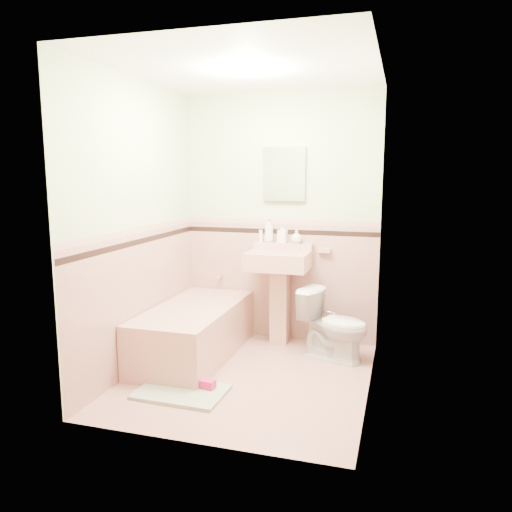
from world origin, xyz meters
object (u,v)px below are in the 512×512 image
(soap_bottle_left, at_px, (269,230))
(shoe, at_px, (205,384))
(soap_bottle_right, at_px, (297,236))
(bucket, at_px, (328,337))
(soap_bottle_mid, at_px, (282,233))
(medicine_cabinet, at_px, (284,174))
(toilet, at_px, (334,325))
(bathtub, at_px, (194,333))
(sink, at_px, (278,299))

(soap_bottle_left, relative_size, shoe, 1.44)
(soap_bottle_right, relative_size, bucket, 0.53)
(soap_bottle_left, bearing_deg, shoe, -95.97)
(soap_bottle_left, relative_size, soap_bottle_mid, 1.27)
(medicine_cabinet, relative_size, soap_bottle_mid, 2.79)
(soap_bottle_right, xyz_separation_m, toilet, (0.45, -0.40, -0.76))
(bathtub, distance_m, soap_bottle_mid, 1.32)
(bathtub, xyz_separation_m, sink, (0.68, 0.53, 0.25))
(bathtub, height_order, sink, sink)
(bathtub, height_order, soap_bottle_right, soap_bottle_right)
(soap_bottle_left, xyz_separation_m, soap_bottle_mid, (0.14, 0.00, -0.03))
(bucket, xyz_separation_m, shoe, (-0.80, -1.20, -0.07))
(medicine_cabinet, bearing_deg, soap_bottle_mid, -100.45)
(sink, xyz_separation_m, soap_bottle_left, (-0.15, 0.18, 0.66))
(toilet, distance_m, bucket, 0.29)
(sink, distance_m, soap_bottle_right, 0.65)
(medicine_cabinet, xyz_separation_m, toilet, (0.59, -0.43, -1.38))
(toilet, xyz_separation_m, bucket, (-0.08, 0.20, -0.19))
(toilet, bearing_deg, medicine_cabinet, 71.64)
(bathtub, bearing_deg, soap_bottle_right, 40.91)
(soap_bottle_mid, height_order, bucket, soap_bottle_mid)
(soap_bottle_left, bearing_deg, toilet, -28.49)
(sink, xyz_separation_m, shoe, (-0.29, -1.22, -0.41))
(bathtub, xyz_separation_m, toilet, (1.27, 0.31, 0.10))
(soap_bottle_left, distance_m, bucket, 1.21)
(bathtub, xyz_separation_m, bucket, (1.18, 0.51, -0.10))
(soap_bottle_left, xyz_separation_m, soap_bottle_right, (0.29, 0.00, -0.05))
(toilet, bearing_deg, shoe, 156.35)
(shoe, bearing_deg, toilet, 57.29)
(sink, xyz_separation_m, toilet, (0.59, -0.22, -0.15))
(soap_bottle_left, xyz_separation_m, bucket, (0.65, -0.20, -1.01))
(soap_bottle_mid, relative_size, soap_bottle_right, 1.39)
(sink, relative_size, soap_bottle_left, 3.94)
(soap_bottle_left, bearing_deg, bathtub, -126.97)
(soap_bottle_left, bearing_deg, sink, -51.03)
(soap_bottle_right, bearing_deg, shoe, -107.13)
(soap_bottle_right, relative_size, toilet, 0.21)
(bathtub, bearing_deg, bucket, 23.30)
(shoe, bearing_deg, soap_bottle_right, 81.50)
(bathtub, relative_size, soap_bottle_right, 10.96)
(shoe, bearing_deg, bucket, 65.07)
(soap_bottle_mid, distance_m, bucket, 1.12)
(bucket, bearing_deg, bathtub, -156.70)
(soap_bottle_left, distance_m, shoe, 1.77)
(soap_bottle_mid, xyz_separation_m, bucket, (0.51, -0.20, -0.98))
(soap_bottle_mid, xyz_separation_m, toilet, (0.59, -0.40, -0.79))
(soap_bottle_right, xyz_separation_m, shoe, (-0.43, -1.40, -1.02))
(soap_bottle_left, distance_m, soap_bottle_right, 0.29)
(medicine_cabinet, relative_size, toilet, 0.82)
(medicine_cabinet, height_order, toilet, medicine_cabinet)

